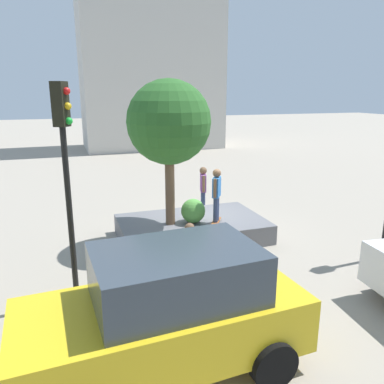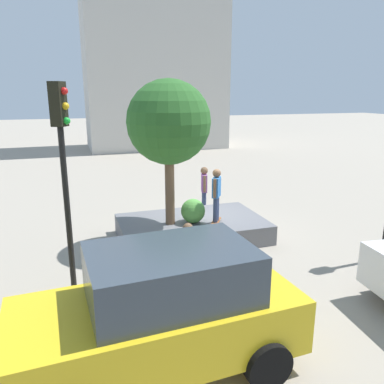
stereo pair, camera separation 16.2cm
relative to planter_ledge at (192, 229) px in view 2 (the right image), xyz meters
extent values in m
plane|color=#9E9384|center=(-0.51, -0.31, -0.30)|extent=(120.00, 120.00, 0.00)
cube|color=slate|center=(0.00, 0.00, 0.00)|extent=(4.46, 2.75, 0.61)
cylinder|color=brown|center=(0.73, 0.12, 1.49)|extent=(0.28, 0.28, 2.38)
sphere|color=#2D6628|center=(0.73, 0.12, 3.35)|extent=(2.42, 2.42, 2.42)
sphere|color=#4C8C3D|center=(0.05, 0.24, 0.67)|extent=(0.74, 0.74, 0.74)
cube|color=brown|center=(-0.59, 0.54, 0.37)|extent=(0.59, 0.79, 0.02)
sphere|color=beige|center=(-0.65, 0.27, 0.33)|extent=(0.06, 0.06, 0.06)
sphere|color=beige|center=(-0.80, 0.36, 0.33)|extent=(0.06, 0.06, 0.06)
sphere|color=beige|center=(-0.39, 0.71, 0.33)|extent=(0.06, 0.06, 0.06)
sphere|color=beige|center=(-0.53, 0.80, 0.33)|extent=(0.06, 0.06, 0.06)
cylinder|color=navy|center=(-0.54, 0.61, 0.76)|extent=(0.14, 0.14, 0.76)
cylinder|color=navy|center=(-0.64, 0.46, 0.76)|extent=(0.14, 0.14, 0.76)
cube|color=#2D6BB2|center=(-0.59, 0.54, 1.44)|extent=(0.40, 0.46, 0.60)
cylinder|color=brown|center=(-0.46, 0.72, 1.46)|extent=(0.09, 0.09, 0.57)
cylinder|color=brown|center=(-0.72, 0.35, 1.46)|extent=(0.09, 0.09, 0.57)
sphere|color=brown|center=(-0.59, 0.54, 1.86)|extent=(0.25, 0.25, 0.25)
cube|color=gold|center=(2.35, 5.46, 0.54)|extent=(4.67, 2.16, 0.92)
cube|color=#38424C|center=(2.13, 5.45, 1.41)|extent=(2.65, 1.82, 0.82)
cylinder|color=black|center=(3.87, 4.58, 0.09)|extent=(0.79, 0.27, 0.78)
cylinder|color=black|center=(0.84, 6.34, 0.09)|extent=(0.79, 0.27, 0.78)
cylinder|color=black|center=(0.94, 4.43, 0.09)|extent=(0.79, 0.27, 0.78)
cylinder|color=black|center=(3.63, 2.79, 1.61)|extent=(0.12, 0.12, 3.82)
cube|color=black|center=(3.63, 2.79, 3.95)|extent=(0.35, 0.36, 0.85)
sphere|color=red|center=(3.50, 2.86, 4.19)|extent=(0.14, 0.14, 0.14)
sphere|color=gold|center=(3.50, 2.86, 3.91)|extent=(0.14, 0.14, 0.14)
sphere|color=green|center=(3.50, 2.86, 3.63)|extent=(0.14, 0.14, 0.14)
cylinder|color=black|center=(1.00, 2.69, 0.06)|extent=(0.13, 0.13, 0.73)
cylinder|color=black|center=(1.02, 2.86, 0.06)|extent=(0.13, 0.13, 0.73)
cube|color=#8C4C99|center=(1.01, 2.78, 0.71)|extent=(0.22, 0.43, 0.57)
cylinder|color=brown|center=(0.99, 2.56, 0.73)|extent=(0.09, 0.09, 0.54)
cylinder|color=brown|center=(1.04, 2.99, 0.73)|extent=(0.09, 0.09, 0.54)
sphere|color=brown|center=(1.01, 2.78, 1.12)|extent=(0.24, 0.24, 0.24)
cylinder|color=navy|center=(-1.22, -2.26, 0.12)|extent=(0.15, 0.15, 0.84)
cylinder|color=navy|center=(-1.28, -2.45, 0.12)|extent=(0.15, 0.15, 0.84)
cube|color=#8C4C99|center=(-1.25, -2.35, 0.87)|extent=(0.33, 0.51, 0.66)
cylinder|color=brown|center=(-1.18, -2.11, 0.89)|extent=(0.10, 0.10, 0.62)
cylinder|color=brown|center=(-1.32, -2.59, 0.89)|extent=(0.10, 0.10, 0.62)
sphere|color=brown|center=(-1.25, -2.35, 1.34)|extent=(0.28, 0.28, 0.28)
cube|color=beige|center=(-3.60, -20.96, 6.33)|extent=(10.89, 6.14, 13.26)
camera|label=1|loc=(3.67, 10.68, 4.17)|focal=35.61mm
camera|label=2|loc=(3.51, 10.73, 4.17)|focal=35.61mm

